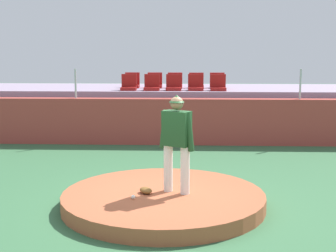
{
  "coord_description": "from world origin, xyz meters",
  "views": [
    {
      "loc": [
        0.44,
        -8.72,
        2.92
      ],
      "look_at": [
        0.0,
        2.06,
        1.17
      ],
      "focal_mm": 53.22,
      "sensor_mm": 36.0,
      "label": 1
    }
  ],
  "objects_px": {
    "stadium_chair_1": "(152,85)",
    "stadium_chair_6": "(155,83)",
    "fielding_glove": "(146,190)",
    "pitcher": "(177,136)",
    "stadium_chair_5": "(132,83)",
    "baseball": "(133,197)",
    "stadium_chair_2": "(174,85)",
    "stadium_chair_7": "(175,83)",
    "stadium_chair_9": "(217,83)",
    "stadium_chair_8": "(196,83)",
    "stadium_chair_3": "(196,85)",
    "stadium_chair_4": "(218,85)",
    "stadium_chair_0": "(129,85)"
  },
  "relations": [
    {
      "from": "stadium_chair_0",
      "to": "stadium_chair_9",
      "type": "height_order",
      "value": "same"
    },
    {
      "from": "stadium_chair_1",
      "to": "stadium_chair_3",
      "type": "xyz_separation_m",
      "value": [
        1.37,
        0.04,
        0.0
      ]
    },
    {
      "from": "stadium_chair_1",
      "to": "fielding_glove",
      "type": "bearing_deg",
      "value": 93.2
    },
    {
      "from": "stadium_chair_7",
      "to": "stadium_chair_9",
      "type": "relative_size",
      "value": 1.0
    },
    {
      "from": "stadium_chair_4",
      "to": "stadium_chair_7",
      "type": "relative_size",
      "value": 1.0
    },
    {
      "from": "baseball",
      "to": "stadium_chair_2",
      "type": "distance_m",
      "value": 7.4
    },
    {
      "from": "baseball",
      "to": "stadium_chair_4",
      "type": "distance_m",
      "value": 7.6
    },
    {
      "from": "baseball",
      "to": "stadium_chair_9",
      "type": "relative_size",
      "value": 0.15
    },
    {
      "from": "fielding_glove",
      "to": "stadium_chair_9",
      "type": "distance_m",
      "value": 8.12
    },
    {
      "from": "pitcher",
      "to": "stadium_chair_5",
      "type": "bearing_deg",
      "value": 130.45
    },
    {
      "from": "stadium_chair_1",
      "to": "stadium_chair_3",
      "type": "height_order",
      "value": "same"
    },
    {
      "from": "fielding_glove",
      "to": "stadium_chair_4",
      "type": "height_order",
      "value": "stadium_chair_4"
    },
    {
      "from": "stadium_chair_2",
      "to": "stadium_chair_4",
      "type": "distance_m",
      "value": 1.39
    },
    {
      "from": "pitcher",
      "to": "stadium_chair_6",
      "type": "distance_m",
      "value": 7.77
    },
    {
      "from": "stadium_chair_6",
      "to": "stadium_chair_9",
      "type": "distance_m",
      "value": 2.07
    },
    {
      "from": "stadium_chair_3",
      "to": "stadium_chair_4",
      "type": "bearing_deg",
      "value": 176.72
    },
    {
      "from": "stadium_chair_2",
      "to": "stadium_chair_7",
      "type": "xyz_separation_m",
      "value": [
        0.01,
        0.89,
        0.0
      ]
    },
    {
      "from": "stadium_chair_6",
      "to": "pitcher",
      "type": "bearing_deg",
      "value": 96.73
    },
    {
      "from": "fielding_glove",
      "to": "stadium_chair_2",
      "type": "height_order",
      "value": "stadium_chair_2"
    },
    {
      "from": "stadium_chair_1",
      "to": "stadium_chair_4",
      "type": "bearing_deg",
      "value": -179.87
    },
    {
      "from": "stadium_chair_1",
      "to": "stadium_chair_9",
      "type": "xyz_separation_m",
      "value": [
        2.1,
        0.95,
        0.0
      ]
    },
    {
      "from": "fielding_glove",
      "to": "stadium_chair_8",
      "type": "bearing_deg",
      "value": 142.39
    },
    {
      "from": "stadium_chair_1",
      "to": "stadium_chair_6",
      "type": "height_order",
      "value": "same"
    },
    {
      "from": "stadium_chair_0",
      "to": "stadium_chair_4",
      "type": "bearing_deg",
      "value": 179.83
    },
    {
      "from": "pitcher",
      "to": "stadium_chair_1",
      "type": "xyz_separation_m",
      "value": [
        -0.94,
        6.78,
        0.38
      ]
    },
    {
      "from": "pitcher",
      "to": "stadium_chair_2",
      "type": "height_order",
      "value": "pitcher"
    },
    {
      "from": "stadium_chair_4",
      "to": "fielding_glove",
      "type": "bearing_deg",
      "value": 76.2
    },
    {
      "from": "fielding_glove",
      "to": "stadium_chair_4",
      "type": "distance_m",
      "value": 7.21
    },
    {
      "from": "stadium_chair_1",
      "to": "stadium_chair_2",
      "type": "xyz_separation_m",
      "value": [
        0.68,
        0.02,
        0.0
      ]
    },
    {
      "from": "stadium_chair_6",
      "to": "stadium_chair_7",
      "type": "distance_m",
      "value": 0.67
    },
    {
      "from": "stadium_chair_6",
      "to": "stadium_chair_7",
      "type": "height_order",
      "value": "same"
    },
    {
      "from": "stadium_chair_0",
      "to": "stadium_chair_8",
      "type": "bearing_deg",
      "value": -157.22
    },
    {
      "from": "stadium_chair_2",
      "to": "stadium_chair_8",
      "type": "distance_m",
      "value": 1.14
    },
    {
      "from": "stadium_chair_3",
      "to": "pitcher",
      "type": "bearing_deg",
      "value": 86.36
    },
    {
      "from": "pitcher",
      "to": "stadium_chair_2",
      "type": "relative_size",
      "value": 3.58
    },
    {
      "from": "stadium_chair_2",
      "to": "stadium_chair_8",
      "type": "bearing_deg",
      "value": -129.24
    },
    {
      "from": "stadium_chair_1",
      "to": "stadium_chair_8",
      "type": "relative_size",
      "value": 1.0
    },
    {
      "from": "baseball",
      "to": "stadium_chair_0",
      "type": "distance_m",
      "value": 7.43
    },
    {
      "from": "pitcher",
      "to": "stadium_chair_3",
      "type": "relative_size",
      "value": 3.58
    },
    {
      "from": "stadium_chair_1",
      "to": "stadium_chair_9",
      "type": "relative_size",
      "value": 1.0
    },
    {
      "from": "stadium_chair_4",
      "to": "stadium_chair_3",
      "type": "bearing_deg",
      "value": -3.28
    },
    {
      "from": "pitcher",
      "to": "stadium_chair_7",
      "type": "relative_size",
      "value": 3.58
    },
    {
      "from": "stadium_chair_3",
      "to": "stadium_chair_7",
      "type": "height_order",
      "value": "same"
    },
    {
      "from": "stadium_chair_4",
      "to": "stadium_chair_7",
      "type": "xyz_separation_m",
      "value": [
        -1.38,
        0.91,
        0.0
      ]
    },
    {
      "from": "stadium_chair_5",
      "to": "stadium_chair_7",
      "type": "relative_size",
      "value": 1.0
    },
    {
      "from": "stadium_chair_1",
      "to": "stadium_chair_3",
      "type": "bearing_deg",
      "value": -178.13
    },
    {
      "from": "stadium_chair_2",
      "to": "fielding_glove",
      "type": "bearing_deg",
      "value": 87.51
    },
    {
      "from": "stadium_chair_2",
      "to": "stadium_chair_3",
      "type": "bearing_deg",
      "value": -178.31
    },
    {
      "from": "pitcher",
      "to": "stadium_chair_0",
      "type": "distance_m",
      "value": 7.01
    },
    {
      "from": "stadium_chair_8",
      "to": "stadium_chair_1",
      "type": "bearing_deg",
      "value": 32.85
    }
  ]
}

